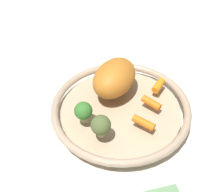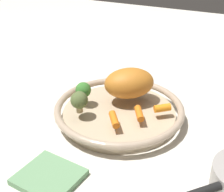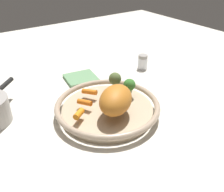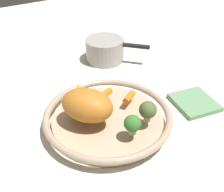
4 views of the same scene
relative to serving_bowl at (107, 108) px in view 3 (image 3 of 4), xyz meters
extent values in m
plane|color=silver|center=(0.00, 0.00, -0.02)|extent=(2.32, 2.32, 0.00)
cylinder|color=tan|center=(0.00, 0.00, -0.01)|extent=(0.30, 0.30, 0.03)
torus|color=tan|center=(0.00, 0.00, 0.01)|extent=(0.35, 0.35, 0.02)
ellipsoid|color=#BF6F24|center=(-0.01, -0.06, 0.06)|extent=(0.17, 0.16, 0.08)
cylinder|color=orange|center=(-0.02, 0.08, 0.03)|extent=(0.04, 0.05, 0.02)
cylinder|color=orange|center=(-0.11, -0.02, 0.03)|extent=(0.05, 0.04, 0.02)
cylinder|color=orange|center=(-0.07, 0.03, 0.03)|extent=(0.04, 0.05, 0.02)
cylinder|color=tan|center=(0.08, 0.07, 0.03)|extent=(0.02, 0.02, 0.02)
sphere|color=#4E5E32|center=(0.08, 0.07, 0.06)|extent=(0.04, 0.04, 0.04)
cylinder|color=#9AA766|center=(0.10, 0.01, 0.03)|extent=(0.02, 0.02, 0.01)
sphere|color=#36722B|center=(0.10, 0.01, 0.05)|extent=(0.04, 0.04, 0.04)
cylinder|color=white|center=(0.33, 0.21, 0.00)|extent=(0.04, 0.04, 0.05)
cylinder|color=#9E9993|center=(0.33, 0.21, 0.04)|extent=(0.04, 0.04, 0.01)
cylinder|color=black|center=(-0.25, 0.26, 0.05)|extent=(0.08, 0.08, 0.02)
cube|color=#669366|center=(0.05, 0.27, -0.02)|extent=(0.14, 0.13, 0.01)
camera|label=1|loc=(0.23, 0.47, 0.55)|focal=48.86mm
camera|label=2|loc=(-0.28, 0.72, 0.48)|focal=54.64mm
camera|label=3|loc=(-0.38, -0.56, 0.45)|focal=39.44mm
camera|label=4|loc=(0.52, -0.29, 0.50)|focal=46.15mm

